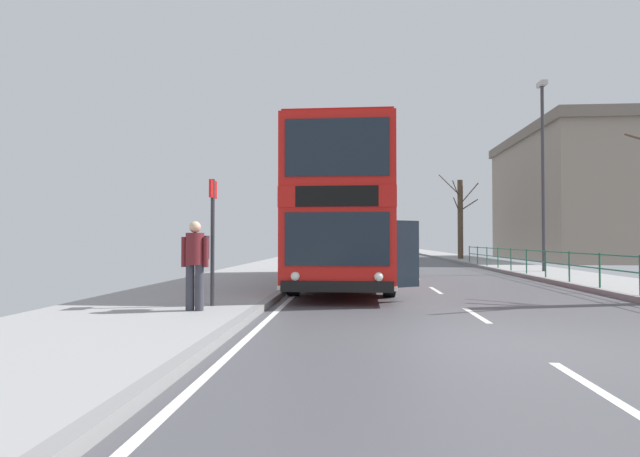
{
  "coord_description": "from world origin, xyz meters",
  "views": [
    {
      "loc": [
        -2.36,
        -7.32,
        1.46
      ],
      "look_at": [
        -3.38,
        7.4,
        1.8
      ],
      "focal_mm": 27.99,
      "sensor_mm": 36.0,
      "label": 1
    }
  ],
  "objects_px": {
    "double_decker_bus_main": "(345,214)",
    "bus_stop_sign_near": "(213,227)",
    "pedestrian_with_backpack": "(196,258)",
    "background_building_00": "(590,195)",
    "street_lamp_far_side": "(543,162)",
    "bare_tree_far_00": "(460,218)"
  },
  "relations": [
    {
      "from": "pedestrian_with_backpack",
      "to": "background_building_00",
      "type": "relative_size",
      "value": 0.11
    },
    {
      "from": "pedestrian_with_backpack",
      "to": "bus_stop_sign_near",
      "type": "relative_size",
      "value": 0.66
    },
    {
      "from": "pedestrian_with_backpack",
      "to": "bus_stop_sign_near",
      "type": "bearing_deg",
      "value": 78.72
    },
    {
      "from": "bare_tree_far_00",
      "to": "pedestrian_with_backpack",
      "type": "bearing_deg",
      "value": -111.4
    },
    {
      "from": "street_lamp_far_side",
      "to": "double_decker_bus_main",
      "type": "bearing_deg",
      "value": -144.69
    },
    {
      "from": "double_decker_bus_main",
      "to": "bus_stop_sign_near",
      "type": "height_order",
      "value": "double_decker_bus_main"
    },
    {
      "from": "bare_tree_far_00",
      "to": "background_building_00",
      "type": "xyz_separation_m",
      "value": [
        9.49,
        1.19,
        1.67
      ]
    },
    {
      "from": "pedestrian_with_backpack",
      "to": "background_building_00",
      "type": "height_order",
      "value": "background_building_00"
    },
    {
      "from": "bus_stop_sign_near",
      "to": "bare_tree_far_00",
      "type": "relative_size",
      "value": 0.42
    },
    {
      "from": "pedestrian_with_backpack",
      "to": "bare_tree_far_00",
      "type": "distance_m",
      "value": 29.0
    },
    {
      "from": "pedestrian_with_backpack",
      "to": "bus_stop_sign_near",
      "type": "height_order",
      "value": "bus_stop_sign_near"
    },
    {
      "from": "street_lamp_far_side",
      "to": "bus_stop_sign_near",
      "type": "bearing_deg",
      "value": -132.41
    },
    {
      "from": "double_decker_bus_main",
      "to": "background_building_00",
      "type": "height_order",
      "value": "background_building_00"
    },
    {
      "from": "pedestrian_with_backpack",
      "to": "street_lamp_far_side",
      "type": "height_order",
      "value": "street_lamp_far_side"
    },
    {
      "from": "bus_stop_sign_near",
      "to": "bare_tree_far_00",
      "type": "height_order",
      "value": "bare_tree_far_00"
    },
    {
      "from": "double_decker_bus_main",
      "to": "bus_stop_sign_near",
      "type": "relative_size",
      "value": 4.05
    },
    {
      "from": "double_decker_bus_main",
      "to": "bus_stop_sign_near",
      "type": "distance_m",
      "value": 6.56
    },
    {
      "from": "double_decker_bus_main",
      "to": "pedestrian_with_backpack",
      "type": "relative_size",
      "value": 6.17
    },
    {
      "from": "double_decker_bus_main",
      "to": "background_building_00",
      "type": "xyz_separation_m",
      "value": [
        17.36,
        21.45,
        2.4
      ]
    },
    {
      "from": "background_building_00",
      "to": "double_decker_bus_main",
      "type": "bearing_deg",
      "value": -128.99
    },
    {
      "from": "double_decker_bus_main",
      "to": "bus_stop_sign_near",
      "type": "bearing_deg",
      "value": -112.94
    },
    {
      "from": "background_building_00",
      "to": "bare_tree_far_00",
      "type": "bearing_deg",
      "value": -172.85
    }
  ]
}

